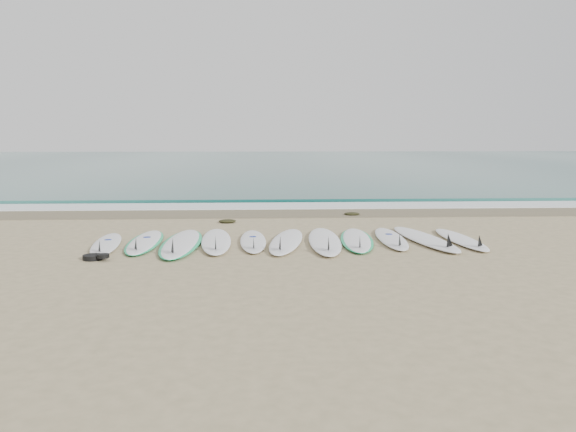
{
  "coord_description": "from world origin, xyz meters",
  "views": [
    {
      "loc": [
        -0.48,
        -10.52,
        2.04
      ],
      "look_at": [
        0.05,
        0.85,
        0.4
      ],
      "focal_mm": 35.0,
      "sensor_mm": 36.0,
      "label": 1
    }
  ],
  "objects_px": {
    "surfboard_0": "(106,244)",
    "surfboard_10": "(462,239)",
    "surfboard_5": "(286,241)",
    "leash_coil": "(95,257)"
  },
  "relations": [
    {
      "from": "surfboard_0",
      "to": "surfboard_5",
      "type": "distance_m",
      "value": 3.34
    },
    {
      "from": "surfboard_5",
      "to": "surfboard_0",
      "type": "bearing_deg",
      "value": -169.4
    },
    {
      "from": "surfboard_0",
      "to": "surfboard_10",
      "type": "distance_m",
      "value": 6.73
    },
    {
      "from": "leash_coil",
      "to": "surfboard_10",
      "type": "bearing_deg",
      "value": 10.79
    },
    {
      "from": "surfboard_0",
      "to": "leash_coil",
      "type": "xyz_separation_m",
      "value": [
        0.12,
        -1.1,
        -0.0
      ]
    },
    {
      "from": "surfboard_0",
      "to": "surfboard_10",
      "type": "height_order",
      "value": "surfboard_10"
    },
    {
      "from": "surfboard_10",
      "to": "surfboard_5",
      "type": "bearing_deg",
      "value": 179.0
    },
    {
      "from": "surfboard_5",
      "to": "surfboard_10",
      "type": "xyz_separation_m",
      "value": [
        3.4,
        0.06,
        -0.01
      ]
    },
    {
      "from": "surfboard_0",
      "to": "surfboard_5",
      "type": "relative_size",
      "value": 0.86
    },
    {
      "from": "surfboard_0",
      "to": "surfboard_10",
      "type": "xyz_separation_m",
      "value": [
        6.73,
        0.15,
        0.0
      ]
    }
  ]
}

